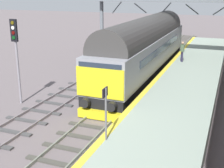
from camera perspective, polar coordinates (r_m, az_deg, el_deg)
The scene contains 9 objects.
ground_plane at distance 19.23m, azimuth 1.49°, elevation -3.08°, with size 140.00×140.00×0.00m, color #685D5F.
track_main at distance 19.21m, azimuth 1.49°, elevation -2.92°, with size 2.50×60.00×0.15m.
track_adjacent_west at distance 20.59m, azimuth -7.70°, elevation -1.68°, with size 2.50×60.00×0.15m.
station_platform at distance 18.23m, azimuth 12.21°, elevation -2.95°, with size 4.00×44.00×1.01m.
diesel_locomotive at distance 23.75m, azimuth 6.17°, elevation 6.95°, with size 2.74×17.83×4.68m.
signal_post_mid at distance 18.73m, azimuth -17.35°, elevation 6.01°, with size 0.44×0.22×5.05m.
platform_number_sign at distance 11.70m, azimuth -1.20°, elevation -4.11°, with size 0.10×0.44×2.12m.
waiting_passenger at distance 25.54m, azimuth 12.89°, elevation 6.22°, with size 0.45×0.47×1.64m.
overhead_footbridge at distance 28.56m, azimuth 9.94°, elevation 14.65°, with size 12.80×2.00×6.08m.
Camera 1 is at (6.10, -16.98, 6.64)m, focal length 49.37 mm.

